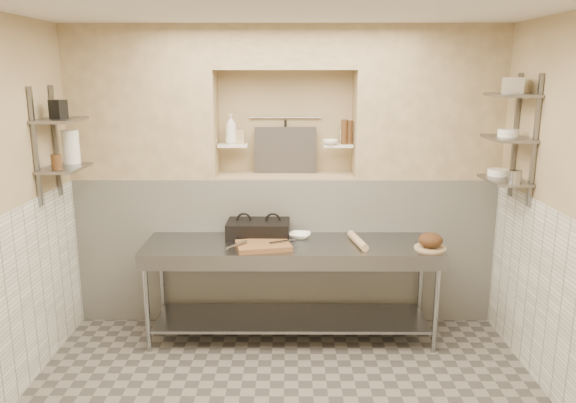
{
  "coord_description": "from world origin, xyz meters",
  "views": [
    {
      "loc": [
        0.04,
        -3.56,
        2.39
      ],
      "look_at": [
        0.03,
        0.9,
        1.35
      ],
      "focal_mm": 35.0,
      "sensor_mm": 36.0,
      "label": 1
    }
  ],
  "objects_px": {
    "panini_press": "(259,228)",
    "cutting_board": "(263,246)",
    "mixing_bowl": "(300,236)",
    "bread_loaf": "(431,240)",
    "bowl_alcove": "(330,142)",
    "prep_table": "(291,271)",
    "jug_left": "(71,147)",
    "bottle_soap": "(231,129)",
    "rolling_pin": "(358,241)"
  },
  "relations": [
    {
      "from": "panini_press",
      "to": "cutting_board",
      "type": "relative_size",
      "value": 1.25
    },
    {
      "from": "panini_press",
      "to": "mixing_bowl",
      "type": "xyz_separation_m",
      "value": [
        0.38,
        -0.05,
        -0.05
      ]
    },
    {
      "from": "bread_loaf",
      "to": "bowl_alcove",
      "type": "relative_size",
      "value": 1.37
    },
    {
      "from": "prep_table",
      "to": "bowl_alcove",
      "type": "distance_m",
      "value": 1.27
    },
    {
      "from": "jug_left",
      "to": "bottle_soap",
      "type": "bearing_deg",
      "value": 21.37
    },
    {
      "from": "panini_press",
      "to": "rolling_pin",
      "type": "relative_size",
      "value": 1.3
    },
    {
      "from": "panini_press",
      "to": "bread_loaf",
      "type": "relative_size",
      "value": 2.76
    },
    {
      "from": "bread_loaf",
      "to": "cutting_board",
      "type": "bearing_deg",
      "value": 179.18
    },
    {
      "from": "panini_press",
      "to": "rolling_pin",
      "type": "height_order",
      "value": "panini_press"
    },
    {
      "from": "cutting_board",
      "to": "bread_loaf",
      "type": "bearing_deg",
      "value": -0.82
    },
    {
      "from": "rolling_pin",
      "to": "bowl_alcove",
      "type": "distance_m",
      "value": 0.99
    },
    {
      "from": "bowl_alcove",
      "to": "jug_left",
      "type": "height_order",
      "value": "jug_left"
    },
    {
      "from": "mixing_bowl",
      "to": "jug_left",
      "type": "distance_m",
      "value": 2.15
    },
    {
      "from": "rolling_pin",
      "to": "bowl_alcove",
      "type": "relative_size",
      "value": 2.9
    },
    {
      "from": "cutting_board",
      "to": "jug_left",
      "type": "relative_size",
      "value": 1.6
    },
    {
      "from": "panini_press",
      "to": "bread_loaf",
      "type": "xyz_separation_m",
      "value": [
        1.5,
        -0.36,
        0.0
      ]
    },
    {
      "from": "prep_table",
      "to": "cutting_board",
      "type": "height_order",
      "value": "cutting_board"
    },
    {
      "from": "panini_press",
      "to": "bowl_alcove",
      "type": "relative_size",
      "value": 3.78
    },
    {
      "from": "panini_press",
      "to": "bread_loaf",
      "type": "distance_m",
      "value": 1.54
    },
    {
      "from": "cutting_board",
      "to": "panini_press",
      "type": "bearing_deg",
      "value": 100.0
    },
    {
      "from": "cutting_board",
      "to": "bowl_alcove",
      "type": "xyz_separation_m",
      "value": [
        0.61,
        0.64,
        0.82
      ]
    },
    {
      "from": "rolling_pin",
      "to": "panini_press",
      "type": "bearing_deg",
      "value": 165.03
    },
    {
      "from": "mixing_bowl",
      "to": "rolling_pin",
      "type": "bearing_deg",
      "value": -20.17
    },
    {
      "from": "bread_loaf",
      "to": "bottle_soap",
      "type": "relative_size",
      "value": 0.73
    },
    {
      "from": "bottle_soap",
      "to": "cutting_board",
      "type": "bearing_deg",
      "value": -64.3
    },
    {
      "from": "bread_loaf",
      "to": "panini_press",
      "type": "bearing_deg",
      "value": 166.4
    },
    {
      "from": "bottle_soap",
      "to": "bowl_alcove",
      "type": "bearing_deg",
      "value": -2.45
    },
    {
      "from": "panini_press",
      "to": "jug_left",
      "type": "bearing_deg",
      "value": -172.54
    },
    {
      "from": "bowl_alcove",
      "to": "prep_table",
      "type": "bearing_deg",
      "value": -125.07
    },
    {
      "from": "panini_press",
      "to": "rolling_pin",
      "type": "distance_m",
      "value": 0.92
    },
    {
      "from": "bottle_soap",
      "to": "jug_left",
      "type": "bearing_deg",
      "value": -158.63
    },
    {
      "from": "bottle_soap",
      "to": "bowl_alcove",
      "type": "height_order",
      "value": "bottle_soap"
    },
    {
      "from": "prep_table",
      "to": "cutting_board",
      "type": "bearing_deg",
      "value": -153.95
    },
    {
      "from": "rolling_pin",
      "to": "bread_loaf",
      "type": "height_order",
      "value": "bread_loaf"
    },
    {
      "from": "panini_press",
      "to": "mixing_bowl",
      "type": "bearing_deg",
      "value": -6.65
    },
    {
      "from": "mixing_bowl",
      "to": "bottle_soap",
      "type": "height_order",
      "value": "bottle_soap"
    },
    {
      "from": "rolling_pin",
      "to": "jug_left",
      "type": "bearing_deg",
      "value": 178.66
    },
    {
      "from": "bread_loaf",
      "to": "bottle_soap",
      "type": "height_order",
      "value": "bottle_soap"
    },
    {
      "from": "cutting_board",
      "to": "rolling_pin",
      "type": "height_order",
      "value": "rolling_pin"
    },
    {
      "from": "prep_table",
      "to": "jug_left",
      "type": "bearing_deg",
      "value": 178.67
    },
    {
      "from": "bowl_alcove",
      "to": "bottle_soap",
      "type": "bearing_deg",
      "value": 177.55
    },
    {
      "from": "bread_loaf",
      "to": "bowl_alcove",
      "type": "distance_m",
      "value": 1.3
    },
    {
      "from": "mixing_bowl",
      "to": "panini_press",
      "type": "bearing_deg",
      "value": 172.29
    },
    {
      "from": "prep_table",
      "to": "panini_press",
      "type": "relative_size",
      "value": 4.54
    },
    {
      "from": "prep_table",
      "to": "rolling_pin",
      "type": "distance_m",
      "value": 0.65
    },
    {
      "from": "prep_table",
      "to": "cutting_board",
      "type": "xyz_separation_m",
      "value": [
        -0.24,
        -0.12,
        0.28
      ]
    },
    {
      "from": "panini_press",
      "to": "bowl_alcove",
      "type": "height_order",
      "value": "bowl_alcove"
    },
    {
      "from": "rolling_pin",
      "to": "bread_loaf",
      "type": "bearing_deg",
      "value": -11.57
    },
    {
      "from": "bread_loaf",
      "to": "prep_table",
      "type": "bearing_deg",
      "value": 173.37
    },
    {
      "from": "bread_loaf",
      "to": "bowl_alcove",
      "type": "xyz_separation_m",
      "value": [
        -0.83,
        0.66,
        0.76
      ]
    }
  ]
}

